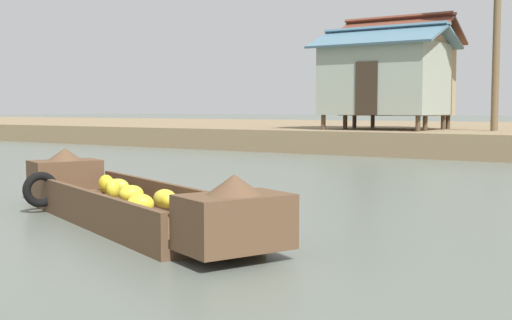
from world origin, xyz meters
TOP-DOWN VIEW (x-y plane):
  - ground_plane at (0.00, 10.00)m, footprint 300.00×300.00m
  - riverbank_strip at (0.00, 28.10)m, footprint 160.00×20.00m
  - banana_boat at (0.66, 5.02)m, footprint 5.94×3.27m
  - stilt_house_left at (-2.56, 20.95)m, footprint 4.59×3.44m
  - stilt_house_mid_left at (-2.37, 21.74)m, footprint 4.08×3.30m

SIDE VIEW (x-z plane):
  - ground_plane at x=0.00m, z-range 0.00..0.00m
  - banana_boat at x=0.66m, z-range -0.14..0.73m
  - riverbank_strip at x=0.00m, z-range 0.00..0.78m
  - stilt_house_left at x=-2.56m, z-range 0.79..4.45m
  - stilt_house_mid_left at x=-2.37m, z-range 0.71..4.79m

